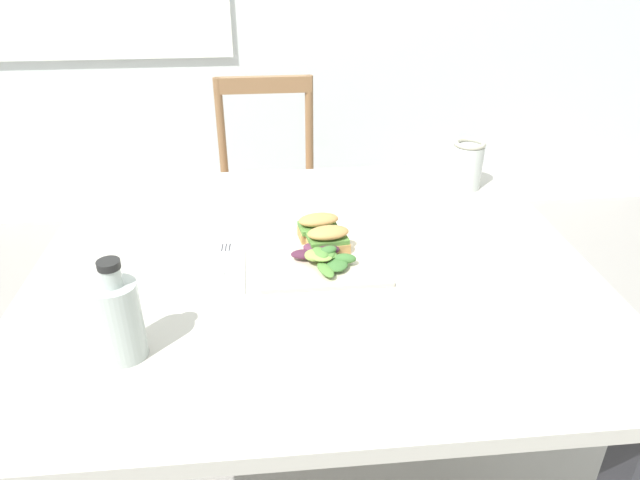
# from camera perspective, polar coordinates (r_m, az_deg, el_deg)

# --- Properties ---
(ground_plane) EXTENTS (8.23, 8.23, 0.00)m
(ground_plane) POSITION_cam_1_polar(r_m,az_deg,el_deg) (1.77, -1.42, -21.68)
(ground_plane) COLOR gray
(dining_table) EXTENTS (1.15, 1.02, 0.74)m
(dining_table) POSITION_cam_1_polar(r_m,az_deg,el_deg) (1.29, -0.75, -6.48)
(dining_table) COLOR #BCB7AD
(dining_table) RESTS_ON ground
(chair_wooden_far) EXTENTS (0.40, 0.40, 0.87)m
(chair_wooden_far) POSITION_cam_1_polar(r_m,az_deg,el_deg) (2.23, -5.09, 4.36)
(chair_wooden_far) COLOR #8E6642
(chair_wooden_far) RESTS_ON ground
(plate_lunch) EXTENTS (0.26, 0.26, 0.01)m
(plate_lunch) POSITION_cam_1_polar(r_m,az_deg,el_deg) (1.23, 0.18, -1.51)
(plate_lunch) COLOR beige
(plate_lunch) RESTS_ON dining_table
(sandwich_half_front) EXTENTS (0.09, 0.07, 0.06)m
(sandwich_half_front) POSITION_cam_1_polar(r_m,az_deg,el_deg) (1.22, 0.80, 0.11)
(sandwich_half_front) COLOR tan
(sandwich_half_front) RESTS_ON plate_lunch
(sandwich_half_back) EXTENTS (0.09, 0.07, 0.06)m
(sandwich_half_back) POSITION_cam_1_polar(r_m,az_deg,el_deg) (1.27, -0.15, 1.39)
(sandwich_half_back) COLOR tan
(sandwich_half_back) RESTS_ON plate_lunch
(salad_mixed_greens) EXTENTS (0.14, 0.14, 0.04)m
(salad_mixed_greens) POSITION_cam_1_polar(r_m,az_deg,el_deg) (1.18, 0.23, -1.52)
(salad_mixed_greens) COLOR #84A84C
(salad_mixed_greens) RESTS_ON plate_lunch
(napkin_folded) EXTENTS (0.09, 0.20, 0.00)m
(napkin_folded) POSITION_cam_1_polar(r_m,az_deg,el_deg) (1.21, -9.59, -2.72)
(napkin_folded) COLOR white
(napkin_folded) RESTS_ON dining_table
(fork_on_napkin) EXTENTS (0.03, 0.19, 0.00)m
(fork_on_napkin) POSITION_cam_1_polar(r_m,az_deg,el_deg) (1.22, -9.53, -2.15)
(fork_on_napkin) COLOR silver
(fork_on_napkin) RESTS_ON napkin_folded
(bottle_cold_brew) EXTENTS (0.07, 0.07, 0.18)m
(bottle_cold_brew) POSITION_cam_1_polar(r_m,az_deg,el_deg) (0.98, -19.12, -7.75)
(bottle_cold_brew) COLOR black
(bottle_cold_brew) RESTS_ON dining_table
(mason_jar_iced_tea) EXTENTS (0.08, 0.08, 0.13)m
(mason_jar_iced_tea) POSITION_cam_1_polar(r_m,az_deg,el_deg) (1.59, 14.33, 7.03)
(mason_jar_iced_tea) COLOR gold
(mason_jar_iced_tea) RESTS_ON dining_table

